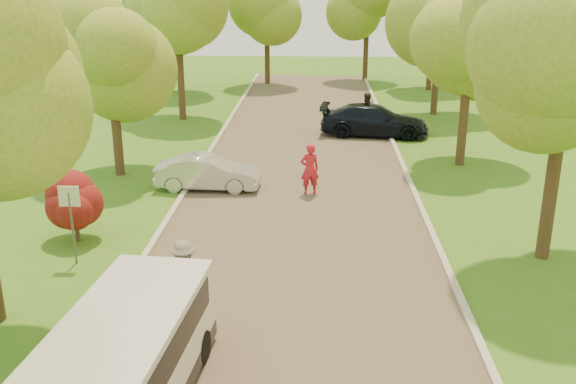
% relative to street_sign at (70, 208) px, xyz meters
% --- Properties ---
extents(ground, '(100.00, 100.00, 0.00)m').
position_rel_street_sign_xyz_m(ground, '(5.80, -4.00, -1.56)').
color(ground, '#396B19').
rests_on(ground, ground).
extents(road, '(8.00, 60.00, 0.01)m').
position_rel_street_sign_xyz_m(road, '(5.80, 4.00, -1.56)').
color(road, '#4C4438').
rests_on(road, ground).
extents(curb_left, '(0.18, 60.00, 0.12)m').
position_rel_street_sign_xyz_m(curb_left, '(1.75, 4.00, -1.50)').
color(curb_left, '#B2AD9E').
rests_on(curb_left, ground).
extents(curb_right, '(0.18, 60.00, 0.12)m').
position_rel_street_sign_xyz_m(curb_right, '(9.85, 4.00, -1.50)').
color(curb_right, '#B2AD9E').
rests_on(curb_right, ground).
extents(street_sign, '(0.55, 0.06, 2.17)m').
position_rel_street_sign_xyz_m(street_sign, '(0.00, 0.00, 0.00)').
color(street_sign, '#59595E').
rests_on(street_sign, ground).
extents(red_shrub, '(1.70, 1.70, 1.95)m').
position_rel_street_sign_xyz_m(red_shrub, '(-0.50, 1.50, -0.47)').
color(red_shrub, '#382619').
rests_on(red_shrub, ground).
extents(tree_l_midb, '(4.30, 4.20, 6.62)m').
position_rel_street_sign_xyz_m(tree_l_midb, '(-1.01, 8.00, 3.02)').
color(tree_l_midb, '#382619').
rests_on(tree_l_midb, ground).
extents(tree_l_far, '(4.92, 4.80, 7.79)m').
position_rel_street_sign_xyz_m(tree_l_far, '(-0.59, 18.00, 3.90)').
color(tree_l_far, '#382619').
rests_on(tree_l_far, ground).
extents(tree_r_midb, '(4.51, 4.40, 7.01)m').
position_rel_street_sign_xyz_m(tree_r_midb, '(12.40, 10.00, 3.32)').
color(tree_r_midb, '#382619').
rests_on(tree_r_midb, ground).
extents(tree_r_far, '(5.33, 5.20, 8.34)m').
position_rel_street_sign_xyz_m(tree_r_far, '(13.03, 20.00, 4.27)').
color(tree_r_far, '#382619').
rests_on(tree_r_far, ground).
extents(tree_bg_a, '(5.12, 5.00, 7.72)m').
position_rel_street_sign_xyz_m(tree_bg_a, '(-2.98, 26.00, 3.75)').
color(tree_bg_a, '#382619').
rests_on(tree_bg_a, ground).
extents(tree_bg_b, '(5.12, 5.00, 7.95)m').
position_rel_street_sign_xyz_m(tree_bg_b, '(14.02, 28.00, 3.97)').
color(tree_bg_b, '#382619').
rests_on(tree_bg_b, ground).
extents(tree_bg_c, '(4.92, 4.80, 7.33)m').
position_rel_street_sign_xyz_m(tree_bg_c, '(3.01, 30.00, 3.46)').
color(tree_bg_c, '#382619').
rests_on(tree_bg_c, ground).
extents(tree_bg_d, '(5.12, 5.00, 7.72)m').
position_rel_street_sign_xyz_m(tree_bg_d, '(10.02, 32.00, 3.75)').
color(tree_bg_d, '#382619').
rests_on(tree_bg_d, ground).
extents(minivan, '(2.39, 5.17, 1.87)m').
position_rel_street_sign_xyz_m(minivan, '(3.15, -5.94, -0.58)').
color(minivan, silver).
rests_on(minivan, ground).
extents(silver_sedan, '(3.75, 1.41, 1.22)m').
position_rel_street_sign_xyz_m(silver_sedan, '(2.50, 6.41, -0.95)').
color(silver_sedan, '#B6B6BB').
rests_on(silver_sedan, ground).
extents(dark_sedan, '(5.32, 2.62, 1.49)m').
position_rel_street_sign_xyz_m(dark_sedan, '(9.10, 14.82, -0.82)').
color(dark_sedan, black).
rests_on(dark_sedan, ground).
extents(longboard, '(0.47, 0.87, 0.10)m').
position_rel_street_sign_xyz_m(longboard, '(3.45, -2.41, -1.47)').
color(longboard, black).
rests_on(longboard, ground).
extents(skateboarder, '(1.18, 0.89, 1.63)m').
position_rel_street_sign_xyz_m(skateboarder, '(3.45, -2.41, -0.64)').
color(skateboarder, slate).
rests_on(skateboarder, longboard).
extents(person_striped, '(0.76, 0.59, 1.83)m').
position_rel_street_sign_xyz_m(person_striped, '(6.15, 6.00, -0.65)').
color(person_striped, '#B61B2B').
rests_on(person_striped, ground).
extents(person_olive, '(1.13, 1.03, 1.89)m').
position_rel_street_sign_xyz_m(person_olive, '(8.76, 15.79, -0.62)').
color(person_olive, '#2F331E').
rests_on(person_olive, ground).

